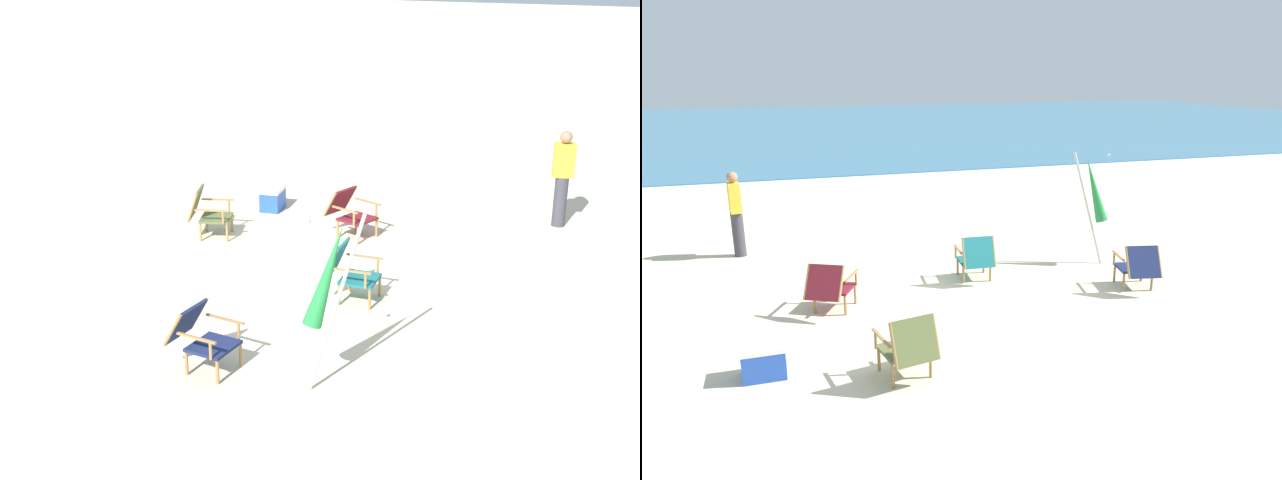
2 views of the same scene
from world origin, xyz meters
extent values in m
plane|color=beige|center=(0.00, 0.00, 0.00)|extent=(80.00, 80.00, 0.00)
cube|color=#196066|center=(0.35, 1.52, 0.32)|extent=(0.56, 0.52, 0.04)
cube|color=#196066|center=(0.33, 1.18, 0.56)|extent=(0.51, 0.27, 0.49)
cylinder|color=olive|center=(0.14, 1.75, 0.16)|extent=(0.04, 0.04, 0.32)
cylinder|color=olive|center=(0.60, 1.72, 0.16)|extent=(0.04, 0.04, 0.32)
cylinder|color=olive|center=(0.10, 1.32, 0.16)|extent=(0.04, 0.04, 0.32)
cylinder|color=olive|center=(0.57, 1.29, 0.16)|extent=(0.04, 0.04, 0.32)
cube|color=olive|center=(0.07, 1.52, 0.54)|extent=(0.08, 0.53, 0.02)
cylinder|color=olive|center=(0.09, 1.71, 0.43)|extent=(0.04, 0.04, 0.22)
cube|color=olive|center=(0.63, 1.48, 0.54)|extent=(0.08, 0.53, 0.02)
cylinder|color=olive|center=(0.65, 1.67, 0.43)|extent=(0.04, 0.04, 0.22)
cylinder|color=olive|center=(0.07, 1.20, 0.56)|extent=(0.06, 0.24, 0.50)
cylinder|color=olive|center=(0.58, 1.16, 0.56)|extent=(0.06, 0.24, 0.50)
cube|color=maroon|center=(-2.04, 0.91, 0.32)|extent=(0.68, 0.66, 0.04)
cube|color=maroon|center=(-2.20, 0.57, 0.54)|extent=(0.57, 0.48, 0.47)
cylinder|color=olive|center=(-2.15, 1.20, 0.16)|extent=(0.04, 0.04, 0.32)
cylinder|color=olive|center=(-1.73, 0.99, 0.16)|extent=(0.04, 0.04, 0.32)
cylinder|color=olive|center=(-2.34, 0.82, 0.16)|extent=(0.04, 0.04, 0.32)
cylinder|color=olive|center=(-1.92, 0.61, 0.16)|extent=(0.04, 0.04, 0.32)
cube|color=olive|center=(-2.29, 1.01, 0.54)|extent=(0.27, 0.49, 0.02)
cylinder|color=olive|center=(-2.21, 1.18, 0.43)|extent=(0.04, 0.04, 0.22)
cube|color=olive|center=(-1.79, 0.76, 0.54)|extent=(0.27, 0.49, 0.02)
cylinder|color=olive|center=(-1.71, 0.93, 0.43)|extent=(0.04, 0.04, 0.22)
cylinder|color=olive|center=(-2.43, 0.69, 0.54)|extent=(0.17, 0.28, 0.47)
cylinder|color=olive|center=(-1.97, 0.46, 0.54)|extent=(0.17, 0.28, 0.47)
cube|color=#515B33|center=(-1.46, -1.31, 0.32)|extent=(0.60, 0.57, 0.04)
cube|color=#515B33|center=(-1.40, -1.63, 0.57)|extent=(0.52, 0.30, 0.50)
cylinder|color=olive|center=(-1.73, -1.14, 0.16)|extent=(0.04, 0.04, 0.32)
cylinder|color=olive|center=(-1.27, -1.05, 0.16)|extent=(0.04, 0.04, 0.32)
cylinder|color=olive|center=(-1.65, -1.57, 0.16)|extent=(0.04, 0.04, 0.32)
cylinder|color=olive|center=(-1.19, -1.48, 0.16)|extent=(0.04, 0.04, 0.32)
cube|color=olive|center=(-1.73, -1.38, 0.54)|extent=(0.14, 0.52, 0.02)
cylinder|color=olive|center=(-1.77, -1.20, 0.43)|extent=(0.04, 0.04, 0.22)
cube|color=olive|center=(-1.18, -1.27, 0.54)|extent=(0.14, 0.52, 0.02)
cylinder|color=olive|center=(-1.22, -1.09, 0.43)|extent=(0.04, 0.04, 0.22)
cylinder|color=olive|center=(-1.65, -1.68, 0.57)|extent=(0.08, 0.21, 0.50)
cylinder|color=olive|center=(-1.15, -1.58, 0.57)|extent=(0.08, 0.21, 0.50)
cube|color=#19234C|center=(2.72, 0.36, 0.32)|extent=(0.61, 0.58, 0.04)
cube|color=#19234C|center=(2.64, -0.01, 0.54)|extent=(0.55, 0.40, 0.46)
cylinder|color=olive|center=(2.54, 0.62, 0.16)|extent=(0.04, 0.04, 0.32)
cylinder|color=olive|center=(3.00, 0.51, 0.16)|extent=(0.04, 0.04, 0.32)
cylinder|color=olive|center=(2.45, 0.20, 0.16)|extent=(0.04, 0.04, 0.32)
cylinder|color=olive|center=(2.90, 0.09, 0.16)|extent=(0.04, 0.04, 0.32)
cube|color=olive|center=(2.45, 0.40, 0.54)|extent=(0.15, 0.52, 0.02)
cylinder|color=olive|center=(2.49, 0.58, 0.43)|extent=(0.04, 0.04, 0.22)
cube|color=olive|center=(2.99, 0.27, 0.54)|extent=(0.15, 0.52, 0.02)
cylinder|color=olive|center=(3.03, 0.46, 0.43)|extent=(0.04, 0.04, 0.22)
cylinder|color=olive|center=(2.39, 0.05, 0.54)|extent=(0.11, 0.30, 0.47)
cylinder|color=olive|center=(2.89, -0.07, 0.54)|extent=(0.11, 0.30, 0.47)
cylinder|color=#B7B2A8|center=(2.65, 1.80, 1.00)|extent=(0.44, 0.57, 2.01)
cone|color=#23843D|center=(2.72, 1.71, 1.35)|extent=(0.51, 0.58, 1.17)
sphere|color=#B7B2A8|center=(2.84, 1.54, 2.00)|extent=(0.06, 0.06, 0.06)
cylinder|color=#383842|center=(-3.53, 4.03, 0.43)|extent=(0.22, 0.22, 0.86)
cube|color=gold|center=(-3.53, 4.03, 1.14)|extent=(0.25, 0.37, 0.56)
sphere|color=#9E7051|center=(-3.53, 4.03, 1.53)|extent=(0.20, 0.20, 0.20)
cube|color=blue|center=(-3.01, -0.87, 0.17)|extent=(0.48, 0.34, 0.34)
cube|color=white|center=(-3.01, -0.87, 0.37)|extent=(0.49, 0.35, 0.06)
camera|label=1|loc=(11.19, 4.04, 5.07)|focal=50.00mm
camera|label=2|loc=(-2.62, -7.19, 3.40)|focal=32.00mm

